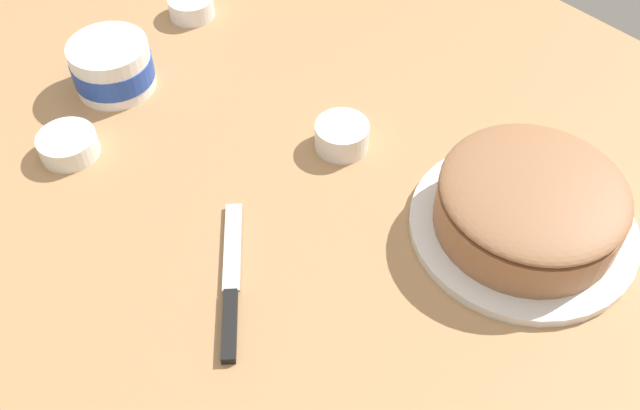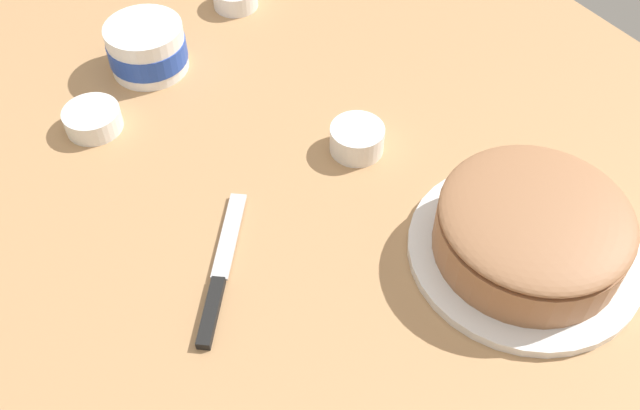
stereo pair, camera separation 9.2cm
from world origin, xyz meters
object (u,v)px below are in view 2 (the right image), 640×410
at_px(sprinkle_bowl_orange, 93,119).
at_px(sprinkle_bowl_yellow, 357,138).
at_px(frosted_cake, 531,233).
at_px(spreading_knife, 219,279).
at_px(frosting_tub, 147,47).

height_order(sprinkle_bowl_orange, sprinkle_bowl_yellow, sprinkle_bowl_yellow).
distance_m(frosted_cake, sprinkle_bowl_yellow, 0.28).
relative_size(frosted_cake, sprinkle_bowl_yellow, 3.78).
bearing_deg(spreading_knife, frosting_tub, 165.94).
xyz_separation_m(frosting_tub, spreading_knife, (0.43, -0.11, -0.03)).
height_order(frosted_cake, sprinkle_bowl_orange, frosted_cake).
bearing_deg(frosting_tub, sprinkle_bowl_orange, -57.34).
relative_size(frosting_tub, spreading_knife, 0.65).
height_order(frosting_tub, spreading_knife, frosting_tub).
bearing_deg(sprinkle_bowl_orange, spreading_knife, 3.57).
distance_m(frosting_tub, sprinkle_bowl_orange, 0.16).
bearing_deg(frosting_tub, frosted_cake, 21.07).
distance_m(frosting_tub, spreading_knife, 0.45).
height_order(frosting_tub, sprinkle_bowl_orange, frosting_tub).
bearing_deg(frosted_cake, sprinkle_bowl_orange, -145.29).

